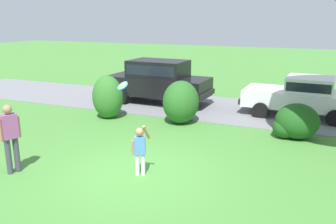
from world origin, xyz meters
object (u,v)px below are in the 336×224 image
parked_sedan (303,95)px  adult_onlooker (10,135)px  parked_suv (158,79)px  child_thrower (140,148)px  frisbee (123,86)px

parked_sedan → adult_onlooker: adult_onlooker is taller
parked_suv → adult_onlooker: 8.20m
parked_sedan → parked_suv: size_ratio=0.94×
parked_sedan → parked_suv: 6.06m
parked_suv → child_thrower: 7.62m
frisbee → adult_onlooker: frisbee is taller
child_thrower → frisbee: (-0.55, 0.23, 1.43)m
parked_sedan → frisbee: (-3.90, -7.00, 1.30)m
child_thrower → adult_onlooker: 3.17m
parked_suv → adult_onlooker: parked_suv is taller
parked_sedan → frisbee: 8.12m
child_thrower → parked_sedan: bearing=65.2°
parked_sedan → adult_onlooker: size_ratio=2.58×
child_thrower → frisbee: bearing=157.2°
parked_suv → frisbee: frisbee is taller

